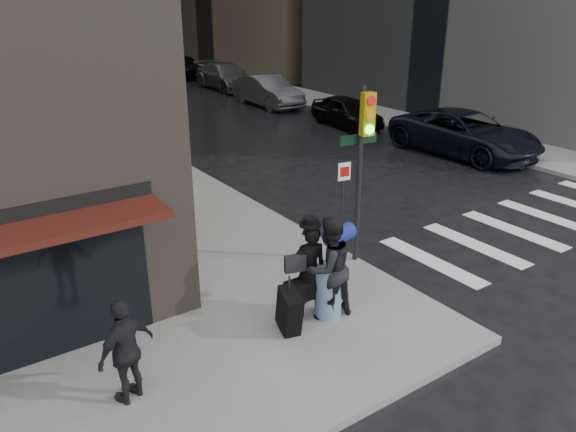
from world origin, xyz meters
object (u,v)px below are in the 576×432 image
at_px(parked_car_2, 268,91).
at_px(man_overcoat, 305,278).
at_px(fire_hydrant, 185,211).
at_px(parked_car_1, 347,111).
at_px(parked_car_5, 150,59).
at_px(parked_car_3, 226,76).
at_px(parked_car_4, 183,66).
at_px(man_jeans, 328,268).
at_px(man_greycoat, 126,351).
at_px(traffic_light, 361,153).
at_px(parked_car_0, 465,133).

bearing_deg(parked_car_2, man_overcoat, -120.51).
xyz_separation_m(fire_hydrant, parked_car_1, (11.23, 6.63, 0.22)).
xyz_separation_m(parked_car_1, parked_car_5, (0.42, 24.67, -0.02)).
xyz_separation_m(man_overcoat, parked_car_5, (11.82, 36.91, -0.34)).
bearing_deg(parked_car_2, parked_car_5, 88.11).
bearing_deg(man_overcoat, parked_car_3, -101.19).
xyz_separation_m(parked_car_1, parked_car_4, (0.41, 18.50, 0.10)).
bearing_deg(parked_car_1, parked_car_2, 97.46).
distance_m(parked_car_1, parked_car_3, 12.34).
distance_m(parked_car_1, parked_car_2, 6.18).
distance_m(man_jeans, parked_car_3, 27.28).
distance_m(man_greycoat, fire_hydrant, 6.98).
xyz_separation_m(man_jeans, parked_car_1, (10.99, 12.41, -0.47)).
xyz_separation_m(man_greycoat, parked_car_2, (14.56, 18.71, -0.20)).
distance_m(man_greycoat, parked_car_5, 40.24).
bearing_deg(man_greycoat, parked_car_4, -137.17).
distance_m(man_jeans, parked_car_1, 16.58).
bearing_deg(parked_car_2, traffic_light, -116.35).
relative_size(man_overcoat, parked_car_5, 0.50).
height_order(parked_car_3, parked_car_4, parked_car_4).
distance_m(fire_hydrant, parked_car_3, 22.29).
height_order(man_jeans, fire_hydrant, man_jeans).
bearing_deg(man_overcoat, traffic_light, -137.39).
bearing_deg(man_overcoat, parked_car_5, -93.14).
distance_m(man_jeans, parked_car_2, 21.42).
height_order(parked_car_0, parked_car_4, parked_car_0).
bearing_deg(parked_car_3, parked_car_2, -96.44).
height_order(traffic_light, parked_car_5, traffic_light).
xyz_separation_m(traffic_light, parked_car_1, (9.01, 10.97, -2.01)).
bearing_deg(parked_car_5, parked_car_4, -89.37).
distance_m(man_greycoat, parked_car_0, 16.83).
bearing_deg(parked_car_1, parked_car_0, -79.52).
bearing_deg(parked_car_0, parked_car_5, 87.78).
relative_size(man_greycoat, fire_hydrant, 2.34).
xyz_separation_m(parked_car_3, parked_car_5, (-0.06, 12.33, -0.12)).
bearing_deg(parked_car_4, parked_car_3, -92.56).
bearing_deg(fire_hydrant, parked_car_4, 65.15).
bearing_deg(parked_car_5, parked_car_1, -90.21).
height_order(parked_car_4, parked_car_5, parked_car_4).
relative_size(man_jeans, parked_car_5, 0.50).
distance_m(parked_car_2, parked_car_3, 6.22).
bearing_deg(parked_car_2, man_greycoat, -127.42).
bearing_deg(parked_car_5, man_overcoat, -106.98).
distance_m(man_jeans, parked_car_4, 32.95).
relative_size(man_overcoat, parked_car_4, 0.44).
relative_size(man_jeans, parked_car_2, 0.42).
xyz_separation_m(fire_hydrant, parked_car_3, (11.72, 18.96, 0.32)).
xyz_separation_m(man_greycoat, parked_car_5, (15.33, 37.21, -0.33)).
bearing_deg(parked_car_4, traffic_light, -111.01).
relative_size(man_jeans, traffic_light, 0.51).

